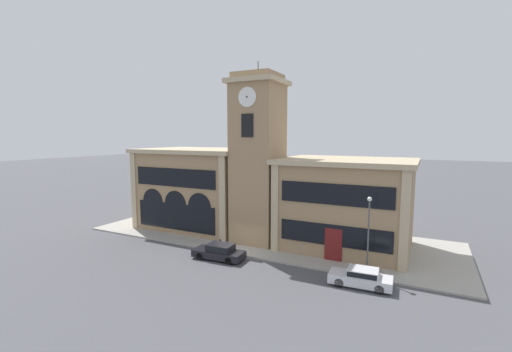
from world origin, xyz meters
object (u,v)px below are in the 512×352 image
at_px(parked_car_near, 219,251).
at_px(bollard, 220,245).
at_px(street_lamp, 369,224).
at_px(parked_car_mid, 361,277).

height_order(parked_car_near, bollard, parked_car_near).
xyz_separation_m(parked_car_near, street_lamp, (12.30, 2.16, 3.42)).
relative_size(street_lamp, bollard, 5.78).
bearing_deg(bollard, parked_car_near, -59.73).
height_order(parked_car_near, parked_car_mid, parked_car_near).
xyz_separation_m(parked_car_mid, street_lamp, (0.07, 2.16, 3.44)).
bearing_deg(bollard, street_lamp, 1.65).
xyz_separation_m(street_lamp, bollard, (-13.34, -0.38, -3.47)).
bearing_deg(street_lamp, bollard, -178.35).
bearing_deg(bollard, parked_car_mid, -7.63).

